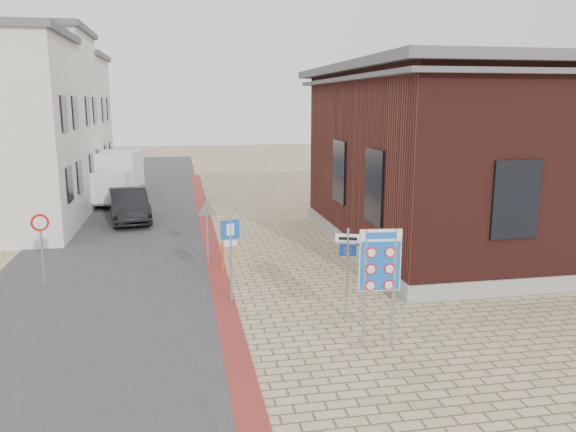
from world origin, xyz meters
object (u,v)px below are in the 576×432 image
object	(u,v)px
box_truck	(117,177)
parking_sign	(230,245)
sedan	(129,205)
border_sign	(380,263)
bollard	(223,257)
essen_sign	(348,259)

from	to	relation	value
box_truck	parking_sign	xyz separation A→B (m)	(4.68, -16.91, 0.21)
sedan	border_sign	size ratio (longest dim) A/B	1.69
parking_sign	bollard	distance (m)	3.21
border_sign	bollard	xyz separation A→B (m)	(-2.99, 6.50, -1.49)
sedan	essen_sign	distance (m)	14.83
box_truck	border_sign	bearing A→B (deg)	-63.70
sedan	parking_sign	bearing A→B (deg)	-81.81
sedan	box_truck	size ratio (longest dim) A/B	0.86
sedan	essen_sign	size ratio (longest dim) A/B	1.97
essen_sign	sedan	bearing A→B (deg)	134.97
border_sign	bollard	size ratio (longest dim) A/B	2.89
border_sign	essen_sign	bearing A→B (deg)	102.69
sedan	bollard	xyz separation A→B (m)	(3.67, -8.61, -0.29)
sedan	box_truck	world-z (taller)	box_truck
border_sign	bollard	world-z (taller)	border_sign
box_truck	bollard	bearing A→B (deg)	-65.69
border_sign	essen_sign	distance (m)	1.86
essen_sign	border_sign	bearing A→B (deg)	-64.93
box_truck	border_sign	distance (m)	21.81
bollard	box_truck	bearing A→B (deg)	108.61
essen_sign	bollard	xyz separation A→B (m)	(-2.80, 4.70, -1.08)
sedan	box_truck	bearing A→B (deg)	91.47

